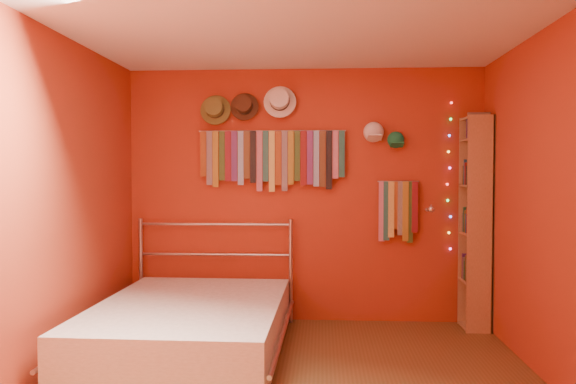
% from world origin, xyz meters
% --- Properties ---
extents(back_wall, '(3.50, 0.02, 2.50)m').
position_xyz_m(back_wall, '(0.00, 1.75, 1.25)').
color(back_wall, maroon).
rests_on(back_wall, ground).
extents(right_wall, '(0.02, 3.50, 2.50)m').
position_xyz_m(right_wall, '(1.75, 0.00, 1.25)').
color(right_wall, maroon).
rests_on(right_wall, ground).
extents(left_wall, '(0.02, 3.50, 2.50)m').
position_xyz_m(left_wall, '(-1.75, 0.00, 1.25)').
color(left_wall, maroon).
rests_on(left_wall, ground).
extents(ceiling, '(3.50, 3.50, 0.02)m').
position_xyz_m(ceiling, '(0.00, 0.00, 2.50)').
color(ceiling, white).
rests_on(ceiling, back_wall).
extents(tie_rack, '(1.45, 0.03, 0.61)m').
position_xyz_m(tie_rack, '(-0.31, 1.68, 1.63)').
color(tie_rack, '#ACACB1').
rests_on(tie_rack, back_wall).
extents(small_tie_rack, '(0.40, 0.03, 0.60)m').
position_xyz_m(small_tie_rack, '(0.92, 1.69, 1.12)').
color(small_tie_rack, '#ACACB1').
rests_on(small_tie_rack, back_wall).
extents(fedora_olive, '(0.30, 0.16, 0.30)m').
position_xyz_m(fedora_olive, '(-0.88, 1.65, 2.10)').
color(fedora_olive, brown).
rests_on(fedora_olive, back_wall).
extents(fedora_brown, '(0.28, 0.15, 0.27)m').
position_xyz_m(fedora_brown, '(-0.59, 1.66, 2.13)').
color(fedora_brown, '#412617').
rests_on(fedora_brown, back_wall).
extents(fedora_white, '(0.32, 0.17, 0.32)m').
position_xyz_m(fedora_white, '(-0.24, 1.65, 2.18)').
color(fedora_white, white).
rests_on(fedora_white, back_wall).
extents(cap_white, '(0.19, 0.24, 0.19)m').
position_xyz_m(cap_white, '(0.68, 1.70, 1.87)').
color(cap_white, white).
rests_on(cap_white, back_wall).
extents(cap_green, '(0.17, 0.21, 0.17)m').
position_xyz_m(cap_green, '(0.89, 1.70, 1.79)').
color(cap_green, '#1C7F4C').
rests_on(cap_green, back_wall).
extents(fairy_lights, '(0.06, 0.02, 1.44)m').
position_xyz_m(fairy_lights, '(1.41, 1.71, 1.44)').
color(fairy_lights, '#FF3333').
rests_on(fairy_lights, back_wall).
extents(reading_lamp, '(0.06, 0.27, 0.08)m').
position_xyz_m(reading_lamp, '(1.20, 1.54, 1.13)').
color(reading_lamp, '#ACACB1').
rests_on(reading_lamp, back_wall).
extents(bookshelf, '(0.25, 0.34, 2.00)m').
position_xyz_m(bookshelf, '(1.66, 1.53, 1.02)').
color(bookshelf, olive).
rests_on(bookshelf, ground).
extents(bed, '(1.56, 2.12, 1.02)m').
position_xyz_m(bed, '(-0.88, 0.59, 0.24)').
color(bed, '#ACACB1').
rests_on(bed, ground).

